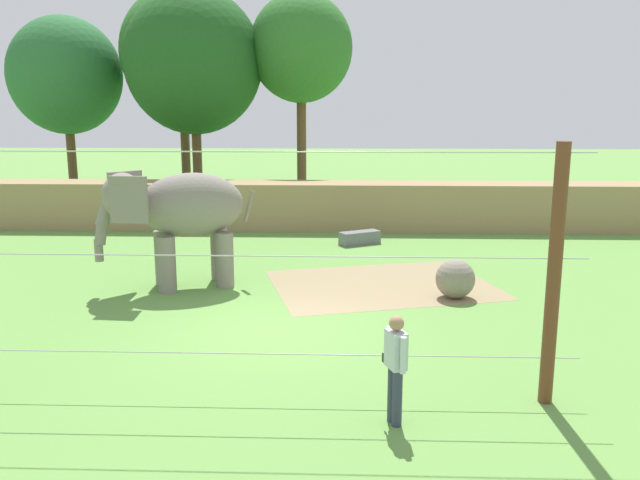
% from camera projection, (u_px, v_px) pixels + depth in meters
% --- Properties ---
extents(ground_plane, '(120.00, 120.00, 0.00)m').
position_uv_depth(ground_plane, '(276.00, 329.00, 13.71)').
color(ground_plane, '#609342').
extents(dirt_patch, '(6.55, 5.57, 0.01)m').
position_uv_depth(dirt_patch, '(382.00, 284.00, 17.15)').
color(dirt_patch, '#937F5B').
rests_on(dirt_patch, ground).
extents(embankment_wall, '(36.00, 1.80, 1.77)m').
position_uv_depth(embankment_wall, '(307.00, 205.00, 24.93)').
color(embankment_wall, '#997F56').
rests_on(embankment_wall, ground).
extents(elephant, '(3.87, 2.49, 3.03)m').
position_uv_depth(elephant, '(180.00, 211.00, 16.56)').
color(elephant, gray).
rests_on(elephant, ground).
extents(enrichment_ball, '(0.96, 0.96, 0.96)m').
position_uv_depth(enrichment_ball, '(455.00, 279.00, 15.87)').
color(enrichment_ball, gray).
rests_on(enrichment_ball, ground).
extents(cable_fence, '(10.28, 0.22, 4.12)m').
position_uv_depth(cable_fence, '(253.00, 273.00, 10.11)').
color(cable_fence, brown).
rests_on(cable_fence, ground).
extents(zookeeper, '(0.35, 0.57, 1.67)m').
position_uv_depth(zookeeper, '(396.00, 365.00, 9.47)').
color(zookeeper, '#33384C').
rests_on(zookeeper, ground).
extents(feed_trough, '(1.47, 1.12, 0.44)m').
position_uv_depth(feed_trough, '(360.00, 238.00, 22.15)').
color(feed_trough, slate).
rests_on(feed_trough, ground).
extents(tree_far_left, '(6.30, 6.30, 9.94)m').
position_uv_depth(tree_far_left, '(194.00, 62.00, 29.71)').
color(tree_far_left, brown).
rests_on(tree_far_left, ground).
extents(tree_left_of_centre, '(5.87, 5.87, 10.28)m').
position_uv_depth(tree_left_of_centre, '(181.00, 53.00, 31.42)').
color(tree_left_of_centre, brown).
rests_on(tree_left_of_centre, ground).
extents(tree_behind_wall, '(4.74, 4.74, 9.74)m').
position_uv_depth(tree_behind_wall, '(301.00, 49.00, 29.79)').
color(tree_behind_wall, brown).
rests_on(tree_behind_wall, ground).
extents(tree_right_of_centre, '(5.41, 5.41, 8.95)m').
position_uv_depth(tree_right_of_centre, '(66.00, 76.00, 31.64)').
color(tree_right_of_centre, brown).
rests_on(tree_right_of_centre, ground).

